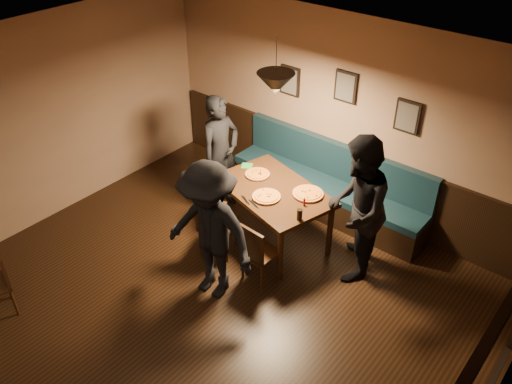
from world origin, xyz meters
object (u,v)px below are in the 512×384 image
(diner_left, at_px, (221,154))
(soda_glass, at_px, (300,214))
(diner_front, at_px, (210,232))
(booth_bench, at_px, (327,182))
(tabasco_bottle, at_px, (304,201))
(chair_near_left, at_px, (218,222))
(diner_right, at_px, (356,209))
(chair_near_right, at_px, (261,251))
(dining_table, at_px, (273,214))

(diner_left, bearing_deg, soda_glass, -100.31)
(diner_front, bearing_deg, diner_left, 123.06)
(booth_bench, distance_m, tabasco_bottle, 1.15)
(diner_front, bearing_deg, chair_near_left, 121.52)
(chair_near_left, relative_size, diner_right, 0.50)
(diner_left, bearing_deg, booth_bench, -51.39)
(chair_near_right, relative_size, diner_right, 0.45)
(booth_bench, relative_size, diner_left, 1.73)
(diner_left, height_order, soda_glass, diner_left)
(dining_table, height_order, soda_glass, soda_glass)
(chair_near_right, relative_size, soda_glass, 5.92)
(diner_left, relative_size, soda_glass, 12.15)
(dining_table, relative_size, diner_right, 0.80)
(chair_near_right, height_order, tabasco_bottle, tabasco_bottle)
(chair_near_left, xyz_separation_m, diner_left, (-0.68, 0.82, 0.39))
(chair_near_right, height_order, diner_right, diner_right)
(booth_bench, height_order, diner_right, diner_right)
(chair_near_left, height_order, soda_glass, soda_glass)
(chair_near_left, height_order, diner_right, diner_right)
(diner_front, height_order, soda_glass, diner_front)
(booth_bench, bearing_deg, chair_near_right, -84.29)
(dining_table, bearing_deg, chair_near_right, -47.79)
(chair_near_right, relative_size, diner_left, 0.49)
(chair_near_left, bearing_deg, booth_bench, 49.15)
(diner_right, bearing_deg, tabasco_bottle, -96.52)
(booth_bench, relative_size, soda_glass, 21.06)
(chair_near_left, relative_size, chair_near_right, 1.12)
(diner_left, height_order, diner_right, diner_right)
(diner_left, distance_m, diner_front, 1.79)
(chair_near_left, bearing_deg, dining_table, 37.49)
(chair_near_left, bearing_deg, soda_glass, -3.03)
(chair_near_right, relative_size, diner_front, 0.48)
(diner_right, xyz_separation_m, diner_front, (-1.09, -1.36, -0.05))
(diner_left, distance_m, tabasco_bottle, 1.60)
(dining_table, distance_m, diner_right, 1.26)
(dining_table, xyz_separation_m, soda_glass, (0.63, -0.31, 0.48))
(diner_front, height_order, tabasco_bottle, diner_front)
(booth_bench, distance_m, soda_glass, 1.43)
(diner_front, distance_m, tabasco_bottle, 1.27)
(chair_near_left, relative_size, tabasco_bottle, 7.67)
(dining_table, bearing_deg, tabasco_bottle, 9.69)
(chair_near_right, bearing_deg, diner_front, -117.27)
(chair_near_right, distance_m, tabasco_bottle, 0.81)
(booth_bench, bearing_deg, dining_table, -100.97)
(dining_table, distance_m, diner_left, 1.18)
(booth_bench, relative_size, diner_front, 1.69)
(dining_table, distance_m, tabasco_bottle, 0.70)
(diner_right, relative_size, diner_front, 1.06)
(dining_table, distance_m, soda_glass, 0.85)
(diner_front, bearing_deg, tabasco_bottle, 62.84)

